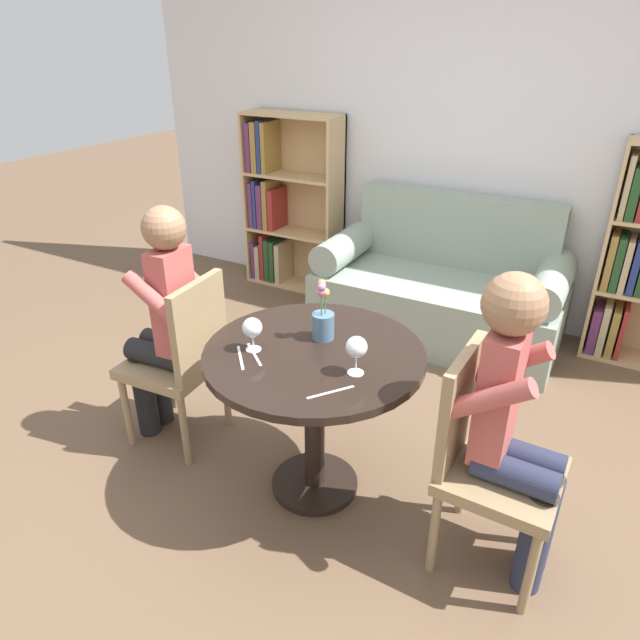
# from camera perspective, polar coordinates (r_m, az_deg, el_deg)

# --- Properties ---
(ground_plane) EXTENTS (16.00, 16.00, 0.00)m
(ground_plane) POSITION_cam_1_polar(r_m,az_deg,el_deg) (2.79, -0.52, -16.18)
(ground_plane) COLOR brown
(back_wall) EXTENTS (5.20, 0.05, 2.70)m
(back_wall) POSITION_cam_1_polar(r_m,az_deg,el_deg) (4.12, 15.27, 18.33)
(back_wall) COLOR silver
(back_wall) RESTS_ON ground_plane
(round_table) EXTENTS (0.92, 0.92, 0.73)m
(round_table) POSITION_cam_1_polar(r_m,az_deg,el_deg) (2.43, -0.57, -6.13)
(round_table) COLOR black
(round_table) RESTS_ON ground_plane
(couch) EXTENTS (1.62, 0.80, 0.92)m
(couch) POSITION_cam_1_polar(r_m,az_deg,el_deg) (4.00, 11.91, 2.87)
(couch) COLOR gray
(couch) RESTS_ON ground_plane
(bookshelf_left) EXTENTS (0.78, 0.28, 1.37)m
(bookshelf_left) POSITION_cam_1_polar(r_m,az_deg,el_deg) (4.67, -3.68, 11.34)
(bookshelf_left) COLOR tan
(bookshelf_left) RESTS_ON ground_plane
(chair_left) EXTENTS (0.45, 0.45, 0.90)m
(chair_left) POSITION_cam_1_polar(r_m,az_deg,el_deg) (2.86, -13.53, -3.44)
(chair_left) COLOR #937A56
(chair_left) RESTS_ON ground_plane
(chair_right) EXTENTS (0.43, 0.43, 0.90)m
(chair_right) POSITION_cam_1_polar(r_m,az_deg,el_deg) (2.27, 16.17, -12.79)
(chair_right) COLOR #937A56
(chair_right) RESTS_ON ground_plane
(person_left) EXTENTS (0.43, 0.36, 1.24)m
(person_left) POSITION_cam_1_polar(r_m,az_deg,el_deg) (2.83, -15.36, -0.30)
(person_left) COLOR black
(person_left) RESTS_ON ground_plane
(person_right) EXTENTS (0.43, 0.35, 1.23)m
(person_right) POSITION_cam_1_polar(r_m,az_deg,el_deg) (2.15, 18.99, -9.92)
(person_right) COLOR #282D47
(person_right) RESTS_ON ground_plane
(wine_glass_left) EXTENTS (0.08, 0.08, 0.14)m
(wine_glass_left) POSITION_cam_1_polar(r_m,az_deg,el_deg) (2.33, -6.79, -0.86)
(wine_glass_left) COLOR white
(wine_glass_left) RESTS_ON round_table
(wine_glass_right) EXTENTS (0.08, 0.08, 0.16)m
(wine_glass_right) POSITION_cam_1_polar(r_m,az_deg,el_deg) (2.15, 3.67, -2.83)
(wine_glass_right) COLOR white
(wine_glass_right) RESTS_ON round_table
(flower_vase) EXTENTS (0.10, 0.10, 0.27)m
(flower_vase) POSITION_cam_1_polar(r_m,az_deg,el_deg) (2.40, 0.30, -0.04)
(flower_vase) COLOR slate
(flower_vase) RESTS_ON round_table
(knife_left_setting) EXTENTS (0.15, 0.13, 0.00)m
(knife_left_setting) POSITION_cam_1_polar(r_m,az_deg,el_deg) (2.34, -6.58, -3.44)
(knife_left_setting) COLOR silver
(knife_left_setting) RESTS_ON round_table
(fork_left_setting) EXTENTS (0.12, 0.16, 0.00)m
(fork_left_setting) POSITION_cam_1_polar(r_m,az_deg,el_deg) (2.09, 1.08, -7.23)
(fork_left_setting) COLOR silver
(fork_left_setting) RESTS_ON round_table
(knife_right_setting) EXTENTS (0.13, 0.15, 0.00)m
(knife_right_setting) POSITION_cam_1_polar(r_m,az_deg,el_deg) (2.32, -7.95, -3.75)
(knife_right_setting) COLOR silver
(knife_right_setting) RESTS_ON round_table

